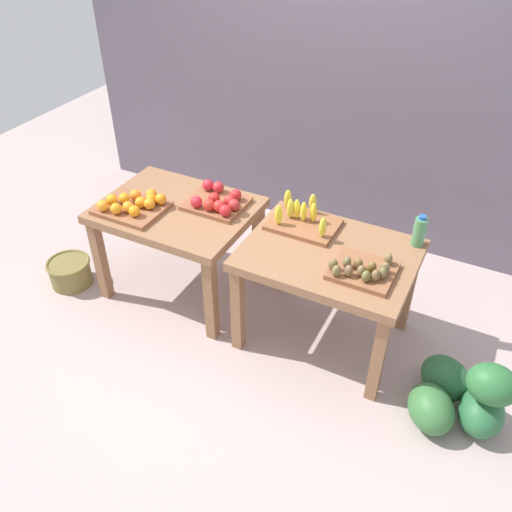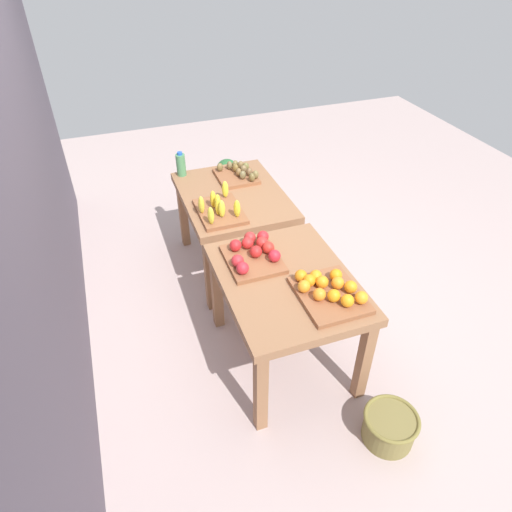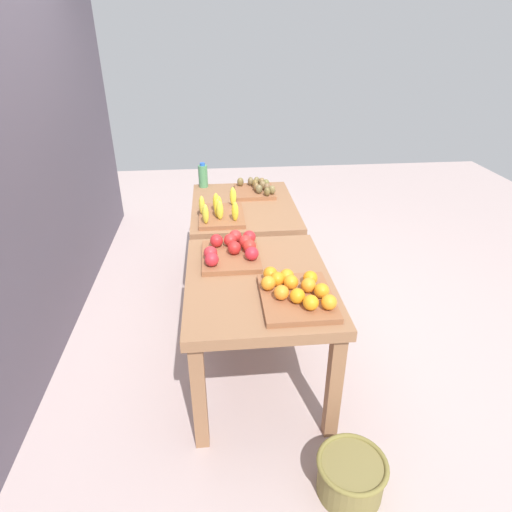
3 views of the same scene
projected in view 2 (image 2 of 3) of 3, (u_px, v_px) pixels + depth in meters
ground_plane at (256, 304)px, 3.68m from camera, size 8.00×8.00×0.00m
back_wall at (16, 157)px, 2.41m from camera, size 4.40×0.12×3.00m
display_table_left at (286, 291)px, 2.89m from camera, size 1.04×0.80×0.72m
display_table_right at (233, 205)px, 3.72m from camera, size 1.04×0.80×0.72m
orange_bin at (329, 290)px, 2.67m from camera, size 0.44×0.36×0.11m
apple_bin at (253, 253)px, 2.95m from camera, size 0.40×0.34×0.11m
banana_crate at (219, 209)px, 3.39m from camera, size 0.44×0.33×0.17m
kiwi_bin at (238, 174)px, 3.86m from camera, size 0.37×0.33×0.10m
water_bottle at (181, 165)px, 3.86m from camera, size 0.08×0.08×0.21m
watermelon_pile at (231, 193)px, 4.76m from camera, size 0.59×0.66×0.48m
wicker_basket at (389, 427)px, 2.70m from camera, size 0.33×0.33×0.20m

